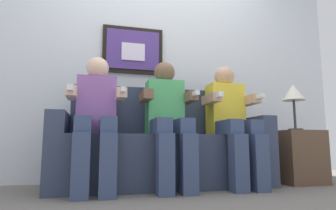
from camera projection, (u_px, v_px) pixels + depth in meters
name	position (u px, v px, depth m)	size (l,w,h in m)	color
ground_plane	(173.00, 193.00, 2.20)	(5.59, 5.59, 0.00)	#66605B
back_wall_assembly	(153.00, 57.00, 3.10)	(4.30, 0.10, 2.60)	silver
couch	(163.00, 151.00, 2.55)	(1.90, 0.58, 0.90)	#333D56
person_on_left	(96.00, 114.00, 2.29)	(0.46, 0.56, 1.11)	#8C59A5
person_in_middle	(168.00, 116.00, 2.43)	(0.46, 0.56, 1.11)	#4CB266
person_on_right	(231.00, 118.00, 2.58)	(0.46, 0.56, 1.11)	yellow
side_table_right	(297.00, 157.00, 2.76)	(0.40, 0.40, 0.50)	brown
table_lamp	(293.00, 95.00, 2.84)	(0.22, 0.22, 0.46)	#333338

